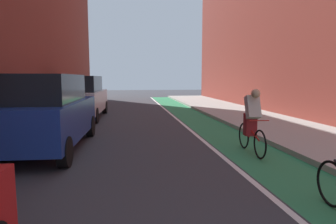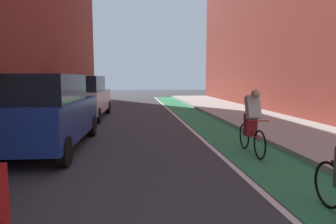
% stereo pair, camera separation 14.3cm
% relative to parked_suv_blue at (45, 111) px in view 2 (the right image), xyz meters
% --- Properties ---
extents(ground_plane, '(72.74, 72.74, 0.00)m').
position_rel_parked_suv_blue_xyz_m(ground_plane, '(2.54, 2.12, -1.02)').
color(ground_plane, '#38383D').
extents(bike_lane_paint, '(1.60, 33.06, 0.00)m').
position_rel_parked_suv_blue_xyz_m(bike_lane_paint, '(5.32, 4.12, -1.02)').
color(bike_lane_paint, '#2D8451').
rests_on(bike_lane_paint, ground).
extents(lane_divider_stripe, '(0.12, 33.06, 0.00)m').
position_rel_parked_suv_blue_xyz_m(lane_divider_stripe, '(4.42, 4.12, -1.02)').
color(lane_divider_stripe, white).
rests_on(lane_divider_stripe, ground).
extents(sidewalk_right, '(3.42, 33.06, 0.14)m').
position_rel_parked_suv_blue_xyz_m(sidewalk_right, '(7.83, 4.12, -0.95)').
color(sidewalk_right, '#A8A59E').
rests_on(sidewalk_right, ground).
extents(parked_suv_blue, '(2.14, 4.50, 1.98)m').
position_rel_parked_suv_blue_xyz_m(parked_suv_blue, '(0.00, 0.00, 0.00)').
color(parked_suv_blue, navy).
rests_on(parked_suv_blue, ground).
extents(parked_suv_white, '(2.13, 4.69, 1.98)m').
position_rel_parked_suv_blue_xyz_m(parked_suv_white, '(-0.00, 6.14, 0.00)').
color(parked_suv_white, silver).
rests_on(parked_suv_white, ground).
extents(cyclist_mid, '(0.48, 1.74, 1.62)m').
position_rel_parked_suv_blue_xyz_m(cyclist_mid, '(5.24, -1.05, -0.21)').
color(cyclist_mid, black).
rests_on(cyclist_mid, ground).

